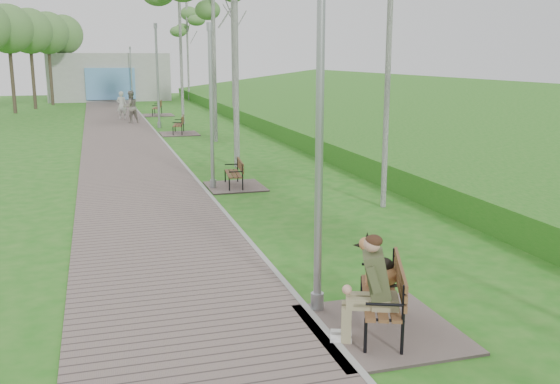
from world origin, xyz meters
The scene contains 15 objects.
walkway centered at (-1.75, 21.50, 0.02)m, with size 3.50×67.00×0.04m, color #74625D.
kerb centered at (0.00, 21.50, 0.03)m, with size 0.10×67.00×0.05m, color #999993.
embankment centered at (12.00, 20.00, 0.00)m, with size 14.00×70.00×1.60m, color #50852F.
building_north centered at (-1.50, 50.97, 1.99)m, with size 10.00×5.20×4.00m.
bench_main centered at (0.69, 1.52, 0.49)m, with size 1.98×2.20×1.73m.
bench_second centered at (0.89, 11.68, 0.18)m, with size 1.61×1.79×0.99m.
bench_third centered at (1.00, 24.86, 0.21)m, with size 1.81×2.01×1.11m.
bench_far centered at (0.98, 35.21, 0.22)m, with size 1.94×2.15×1.19m.
lamp_post_near centered at (0.14, 2.44, 2.36)m, with size 0.20×0.20×5.06m.
lamp_post_second centered at (0.26, 11.63, 2.18)m, with size 0.18×0.18×4.66m.
lamp_post_third centered at (0.39, 27.99, 2.54)m, with size 0.21×0.21×5.43m.
lamp_post_far centered at (0.19, 47.80, 2.11)m, with size 0.17×0.17×4.52m.
pedestrian_near centered at (-1.30, 33.21, 0.85)m, with size 0.62×0.41×1.69m, color silver.
pedestrian_far centered at (-0.92, 30.63, 0.92)m, with size 0.90×0.70×1.85m, color #A0988B.
birch_distant_b centered at (5.02, 48.59, 7.12)m, with size 2.53×2.53×9.07m.
Camera 1 is at (-2.89, -5.80, 3.75)m, focal length 40.00 mm.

